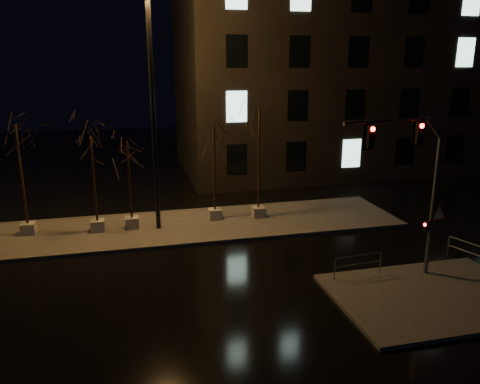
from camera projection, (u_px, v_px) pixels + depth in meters
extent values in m
plane|color=black|center=(208.00, 278.00, 18.28)|extent=(90.00, 90.00, 0.00)
cube|color=#3F3E39|center=(188.00, 226.00, 23.88)|extent=(22.00, 5.00, 0.15)
cube|color=#3F3E39|center=(432.00, 296.00, 16.71)|extent=(7.00, 5.00, 0.15)
cube|color=black|center=(344.00, 71.00, 36.34)|extent=(25.00, 12.00, 15.00)
cube|color=#A9A79E|center=(28.00, 228.00, 22.52)|extent=(0.65, 0.65, 0.55)
cylinder|color=black|center=(21.00, 175.00, 21.81)|extent=(0.11, 0.11, 4.73)
cube|color=#A9A79E|center=(98.00, 226.00, 22.91)|extent=(0.65, 0.65, 0.55)
cylinder|color=black|center=(94.00, 180.00, 22.29)|extent=(0.11, 0.11, 4.10)
cube|color=#A9A79E|center=(132.00, 222.00, 23.34)|extent=(0.65, 0.65, 0.55)
cylinder|color=black|center=(129.00, 180.00, 22.76)|extent=(0.11, 0.11, 3.81)
cube|color=#A9A79E|center=(215.00, 214.00, 24.65)|extent=(0.65, 0.65, 0.55)
cylinder|color=black|center=(214.00, 168.00, 23.98)|extent=(0.11, 0.11, 4.45)
cube|color=#A9A79E|center=(258.00, 212.00, 25.00)|extent=(0.65, 0.65, 0.55)
cylinder|color=black|center=(259.00, 158.00, 24.21)|extent=(0.11, 0.11, 5.33)
cylinder|color=#5A5C62|center=(433.00, 208.00, 17.71)|extent=(0.16, 0.16, 5.32)
cylinder|color=#5A5C62|center=(387.00, 121.00, 15.83)|extent=(3.52, 0.72, 0.12)
cube|color=black|center=(419.00, 133.00, 16.52)|extent=(0.29, 0.24, 0.80)
cube|color=black|center=(370.00, 137.00, 15.71)|extent=(0.29, 0.24, 0.80)
cube|color=black|center=(427.00, 226.00, 17.82)|extent=(0.22, 0.19, 0.40)
cone|color=red|center=(438.00, 214.00, 17.84)|extent=(0.91, 0.18, 0.92)
sphere|color=#FF0C07|center=(442.00, 124.00, 16.86)|extent=(0.16, 0.16, 0.16)
cylinder|color=black|center=(153.00, 114.00, 21.89)|extent=(0.23, 0.23, 11.31)
cylinder|color=#5A5C62|center=(335.00, 270.00, 17.73)|extent=(0.05, 0.05, 0.81)
cylinder|color=#5A5C62|center=(380.00, 263.00, 18.30)|extent=(0.05, 0.05, 0.81)
cylinder|color=#5A5C62|center=(359.00, 255.00, 17.89)|extent=(1.99, 0.16, 0.04)
cylinder|color=#5A5C62|center=(358.00, 264.00, 17.99)|extent=(1.99, 0.16, 0.04)
cylinder|color=#5A5C62|center=(448.00, 247.00, 19.78)|extent=(0.05, 0.05, 0.89)
cylinder|color=#5A5C62|center=(471.00, 244.00, 18.85)|extent=(0.67, 1.88, 0.04)
cylinder|color=#5A5C62|center=(470.00, 253.00, 18.96)|extent=(0.67, 1.88, 0.04)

